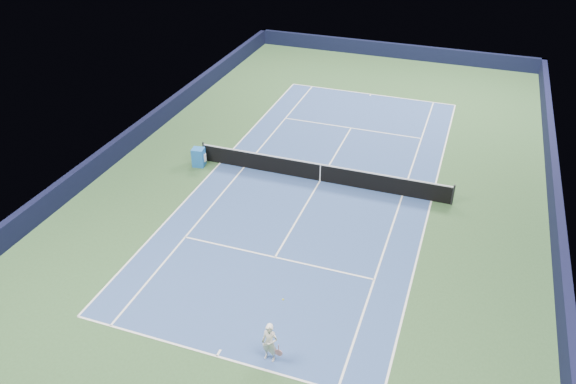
% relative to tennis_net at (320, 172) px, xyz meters
% --- Properties ---
extents(ground, '(40.00, 40.00, 0.00)m').
position_rel_tennis_net_xyz_m(ground, '(0.00, 0.00, -0.50)').
color(ground, '#2B4B29').
rests_on(ground, ground).
extents(wall_far, '(22.00, 0.35, 1.10)m').
position_rel_tennis_net_xyz_m(wall_far, '(0.00, 19.82, 0.05)').
color(wall_far, black).
rests_on(wall_far, ground).
extents(wall_right, '(0.35, 40.00, 1.10)m').
position_rel_tennis_net_xyz_m(wall_right, '(10.82, 0.00, 0.05)').
color(wall_right, black).
rests_on(wall_right, ground).
extents(wall_left, '(0.35, 40.00, 1.10)m').
position_rel_tennis_net_xyz_m(wall_left, '(-10.82, 0.00, 0.05)').
color(wall_left, black).
rests_on(wall_left, ground).
extents(court_surface, '(10.97, 23.77, 0.01)m').
position_rel_tennis_net_xyz_m(court_surface, '(0.00, 0.00, -0.50)').
color(court_surface, navy).
rests_on(court_surface, ground).
extents(baseline_far, '(10.97, 0.08, 0.00)m').
position_rel_tennis_net_xyz_m(baseline_far, '(0.00, 11.88, -0.50)').
color(baseline_far, white).
rests_on(baseline_far, ground).
extents(baseline_near, '(10.97, 0.08, 0.00)m').
position_rel_tennis_net_xyz_m(baseline_near, '(0.00, -11.88, -0.50)').
color(baseline_near, white).
rests_on(baseline_near, ground).
extents(sideline_doubles_right, '(0.08, 23.77, 0.00)m').
position_rel_tennis_net_xyz_m(sideline_doubles_right, '(5.49, 0.00, -0.50)').
color(sideline_doubles_right, white).
rests_on(sideline_doubles_right, ground).
extents(sideline_doubles_left, '(0.08, 23.77, 0.00)m').
position_rel_tennis_net_xyz_m(sideline_doubles_left, '(-5.49, 0.00, -0.50)').
color(sideline_doubles_left, white).
rests_on(sideline_doubles_left, ground).
extents(sideline_singles_right, '(0.08, 23.77, 0.00)m').
position_rel_tennis_net_xyz_m(sideline_singles_right, '(4.12, 0.00, -0.50)').
color(sideline_singles_right, white).
rests_on(sideline_singles_right, ground).
extents(sideline_singles_left, '(0.08, 23.77, 0.00)m').
position_rel_tennis_net_xyz_m(sideline_singles_left, '(-4.12, 0.00, -0.50)').
color(sideline_singles_left, white).
rests_on(sideline_singles_left, ground).
extents(service_line_far, '(8.23, 0.08, 0.00)m').
position_rel_tennis_net_xyz_m(service_line_far, '(0.00, 6.40, -0.50)').
color(service_line_far, white).
rests_on(service_line_far, ground).
extents(service_line_near, '(8.23, 0.08, 0.00)m').
position_rel_tennis_net_xyz_m(service_line_near, '(0.00, -6.40, -0.50)').
color(service_line_near, white).
rests_on(service_line_near, ground).
extents(center_service_line, '(0.08, 12.80, 0.00)m').
position_rel_tennis_net_xyz_m(center_service_line, '(0.00, 0.00, -0.50)').
color(center_service_line, white).
rests_on(center_service_line, ground).
extents(center_mark_far, '(0.08, 0.30, 0.00)m').
position_rel_tennis_net_xyz_m(center_mark_far, '(0.00, 11.73, -0.50)').
color(center_mark_far, white).
rests_on(center_mark_far, ground).
extents(center_mark_near, '(0.08, 0.30, 0.00)m').
position_rel_tennis_net_xyz_m(center_mark_near, '(0.00, -11.73, -0.50)').
color(center_mark_near, white).
rests_on(center_mark_near, ground).
extents(tennis_net, '(12.90, 0.10, 1.07)m').
position_rel_tennis_net_xyz_m(tennis_net, '(0.00, 0.00, 0.00)').
color(tennis_net, black).
rests_on(tennis_net, ground).
extents(sponsor_cube, '(0.68, 0.64, 0.99)m').
position_rel_tennis_net_xyz_m(sponsor_cube, '(-6.40, -0.60, -0.01)').
color(sponsor_cube, blue).
rests_on(sponsor_cube, ground).
extents(tennis_player, '(0.74, 1.23, 1.80)m').
position_rel_tennis_net_xyz_m(tennis_player, '(1.70, -11.39, 0.25)').
color(tennis_player, white).
rests_on(tennis_player, ground).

